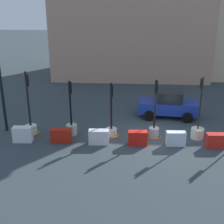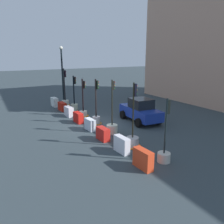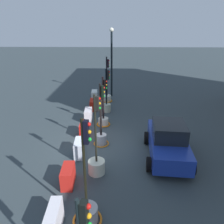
{
  "view_description": "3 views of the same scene",
  "coord_description": "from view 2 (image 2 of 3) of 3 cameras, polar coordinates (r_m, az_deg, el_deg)",
  "views": [
    {
      "loc": [
        -1.32,
        -15.84,
        7.43
      ],
      "look_at": [
        -2.4,
        -0.04,
        1.46
      ],
      "focal_mm": 48.75,
      "sensor_mm": 36.0,
      "label": 1
    },
    {
      "loc": [
        14.66,
        -6.98,
        5.14
      ],
      "look_at": [
        2.36,
        0.01,
        1.44
      ],
      "focal_mm": 36.26,
      "sensor_mm": 36.0,
      "label": 2
    },
    {
      "loc": [
        9.88,
        0.85,
        5.85
      ],
      "look_at": [
        -0.82,
        0.56,
        1.54
      ],
      "focal_mm": 33.86,
      "sensor_mm": 36.0,
      "label": 3
    }
  ],
  "objects": [
    {
      "name": "traffic_light_2",
      "position": [
        19.03,
        -7.25,
        0.46
      ],
      "size": [
        0.87,
        0.87,
        3.14
      ],
      "color": "beige",
      "rests_on": "ground_plane"
    },
    {
      "name": "traffic_light_0",
      "position": [
        23.31,
        -11.7,
        3.04
      ],
      "size": [
        0.91,
        0.91,
        3.7
      ],
      "color": "silver",
      "rests_on": "ground_plane"
    },
    {
      "name": "construction_barrier_2",
      "position": [
        19.25,
        -10.83,
        0.12
      ],
      "size": [
        1.1,
        0.5,
        0.8
      ],
      "color": "silver",
      "rests_on": "ground_plane"
    },
    {
      "name": "street_lamp_post",
      "position": [
        24.55,
        -12.45,
        10.34
      ],
      "size": [
        0.36,
        0.36,
        5.83
      ],
      "color": "black",
      "rests_on": "ground_plane"
    },
    {
      "name": "construction_barrier_7",
      "position": [
        10.62,
        7.83,
        -11.68
      ],
      "size": [
        1.09,
        0.43,
        0.91
      ],
      "color": "#E7411F",
      "rests_on": "ground_plane"
    },
    {
      "name": "construction_barrier_5",
      "position": [
        13.79,
        -2.31,
        -5.53
      ],
      "size": [
        1.0,
        0.5,
        0.77
      ],
      "color": "red",
      "rests_on": "ground_plane"
    },
    {
      "name": "building_main_facade",
      "position": [
        27.84,
        25.79,
        16.55
      ],
      "size": [
        15.27,
        8.88,
        13.44
      ],
      "color": "tan",
      "rests_on": "ground_plane"
    },
    {
      "name": "traffic_light_5",
      "position": [
        12.86,
        5.22,
        -6.67
      ],
      "size": [
        0.97,
        0.97,
        3.64
      ],
      "color": "#B3AFB2",
      "rests_on": "ground_plane"
    },
    {
      "name": "construction_barrier_1",
      "position": [
        21.22,
        -12.43,
        1.34
      ],
      "size": [
        1.13,
        0.52,
        0.77
      ],
      "color": "#AE1E10",
      "rests_on": "ground_plane"
    },
    {
      "name": "traffic_light_4",
      "position": [
        14.83,
        0.03,
        -3.4
      ],
      "size": [
        0.72,
        0.72,
        3.54
      ],
      "color": "silver",
      "rests_on": "ground_plane"
    },
    {
      "name": "construction_barrier_4",
      "position": [
        15.59,
        -5.55,
        -3.16
      ],
      "size": [
        1.04,
        0.45,
        0.79
      ],
      "color": "silver",
      "rests_on": "ground_plane"
    },
    {
      "name": "construction_barrier_0",
      "position": [
        23.14,
        -14.27,
        2.44
      ],
      "size": [
        1.06,
        0.51,
        0.87
      ],
      "color": "silver",
      "rests_on": "ground_plane"
    },
    {
      "name": "traffic_light_1",
      "position": [
        21.13,
        -9.46,
        2.17
      ],
      "size": [
        0.63,
        0.63,
        3.18
      ],
      "color": "#AFB9A1",
      "rests_on": "ground_plane"
    },
    {
      "name": "car_blue_estate",
      "position": [
        17.51,
        7.19,
        0.35
      ],
      "size": [
        3.98,
        2.26,
        1.8
      ],
      "color": "navy",
      "rests_on": "ground_plane"
    },
    {
      "name": "traffic_light_3",
      "position": [
        16.88,
        -4.0,
        -0.98
      ],
      "size": [
        0.82,
        0.82,
        3.34
      ],
      "color": "#ABABAF",
      "rests_on": "ground_plane"
    },
    {
      "name": "traffic_light_6",
      "position": [
        11.34,
        13.05,
        -9.51
      ],
      "size": [
        0.63,
        0.63,
        3.15
      ],
      "color": "beige",
      "rests_on": "ground_plane"
    },
    {
      "name": "construction_barrier_3",
      "position": [
        17.36,
        -8.5,
        -1.4
      ],
      "size": [
        1.03,
        0.47,
        0.79
      ],
      "color": "red",
      "rests_on": "ground_plane"
    },
    {
      "name": "construction_barrier_6",
      "position": [
        12.11,
        2.48,
        -8.23
      ],
      "size": [
        1.06,
        0.42,
        0.88
      ],
      "color": "white",
      "rests_on": "ground_plane"
    },
    {
      "name": "ground_plane",
      "position": [
        17.03,
        -3.95,
        -2.97
      ],
      "size": [
        120.0,
        120.0,
        0.0
      ],
      "primitive_type": "plane",
      "color": "#333F44"
    }
  ]
}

